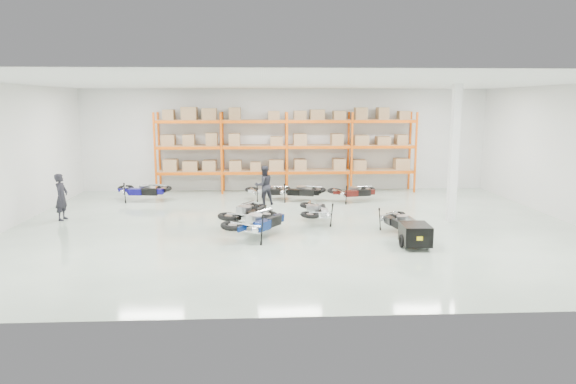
{
  "coord_description": "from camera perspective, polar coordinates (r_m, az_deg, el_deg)",
  "views": [
    {
      "loc": [
        -1.05,
        -15.92,
        3.92
      ],
      "look_at": [
        -0.25,
        0.13,
        1.1
      ],
      "focal_mm": 32.0,
      "sensor_mm": 36.0,
      "label": 1
    }
  ],
  "objects": [
    {
      "name": "moto_touring_right",
      "position": [
        15.85,
        12.32,
        -2.73
      ],
      "size": [
        1.07,
        1.75,
        1.06
      ],
      "primitive_type": null,
      "rotation": [
        0.0,
        -0.09,
        0.16
      ],
      "color": "black",
      "rests_on": "ground"
    },
    {
      "name": "moto_silver_left",
      "position": [
        16.76,
        3.1,
        -1.71
      ],
      "size": [
        0.97,
        1.8,
        1.14
      ],
      "primitive_type": null,
      "rotation": [
        0.0,
        -0.09,
        3.08
      ],
      "color": "silver",
      "rests_on": "ground"
    },
    {
      "name": "room",
      "position": [
        16.04,
        0.92,
        3.97
      ],
      "size": [
        18.0,
        18.0,
        18.0
      ],
      "color": "#B8CEBA",
      "rests_on": "ground"
    },
    {
      "name": "moto_black_far_left",
      "position": [
        16.28,
        -4.62,
        -1.85
      ],
      "size": [
        1.64,
        2.18,
        1.27
      ],
      "primitive_type": null,
      "rotation": [
        0.0,
        -0.09,
        2.75
      ],
      "color": "black",
      "rests_on": "ground"
    },
    {
      "name": "moto_back_c",
      "position": [
        20.52,
        1.28,
        0.47
      ],
      "size": [
        1.93,
        1.33,
        1.14
      ],
      "primitive_type": null,
      "rotation": [
        0.0,
        -0.09,
        1.29
      ],
      "color": "black",
      "rests_on": "ground"
    },
    {
      "name": "pallet_rack",
      "position": [
        22.45,
        -0.16,
        5.71
      ],
      "size": [
        11.28,
        0.98,
        3.62
      ],
      "color": "#DF550B",
      "rests_on": "ground"
    },
    {
      "name": "structural_column",
      "position": [
        17.65,
        17.95,
        4.04
      ],
      "size": [
        0.25,
        0.25,
        4.5
      ],
      "primitive_type": "cube",
      "color": "white",
      "rests_on": "ground"
    },
    {
      "name": "moto_back_d",
      "position": [
        20.54,
        7.28,
        0.36
      ],
      "size": [
        1.86,
        1.18,
        1.12
      ],
      "primitive_type": null,
      "rotation": [
        0.0,
        -0.09,
        1.77
      ],
      "color": "#43100D",
      "rests_on": "ground"
    },
    {
      "name": "person_left",
      "position": [
        18.78,
        -23.86,
        -0.51
      ],
      "size": [
        0.42,
        0.6,
        1.57
      ],
      "primitive_type": "imported",
      "rotation": [
        0.0,
        0.0,
        1.49
      ],
      "color": "black",
      "rests_on": "ground"
    },
    {
      "name": "trailer",
      "position": [
        14.39,
        13.95,
        -4.59
      ],
      "size": [
        0.82,
        1.56,
        0.65
      ],
      "rotation": [
        0.0,
        0.0,
        -0.04
      ],
      "color": "black",
      "rests_on": "ground"
    },
    {
      "name": "person_back",
      "position": [
        19.74,
        -2.69,
        0.74
      ],
      "size": [
        0.91,
        0.81,
        1.53
      ],
      "primitive_type": "imported",
      "rotation": [
        0.0,
        0.0,
        3.53
      ],
      "color": "black",
      "rests_on": "ground"
    },
    {
      "name": "moto_back_a",
      "position": [
        21.3,
        -15.87,
        0.55
      ],
      "size": [
        2.0,
        1.17,
        1.23
      ],
      "primitive_type": null,
      "rotation": [
        0.0,
        -0.09,
        1.44
      ],
      "color": "#0F0B68",
      "rests_on": "ground"
    },
    {
      "name": "moto_blue_centre",
      "position": [
        14.93,
        -3.43,
        -2.84
      ],
      "size": [
        1.98,
        2.23,
        1.31
      ],
      "primitive_type": null,
      "rotation": [
        0.0,
        -0.09,
        2.53
      ],
      "color": "#071A4F",
      "rests_on": "ground"
    },
    {
      "name": "moto_back_b",
      "position": [
        20.77,
        -2.22,
        0.43
      ],
      "size": [
        1.61,
        0.82,
        1.03
      ],
      "primitive_type": null,
      "rotation": [
        0.0,
        -0.09,
        1.59
      ],
      "color": "silver",
      "rests_on": "ground"
    }
  ]
}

